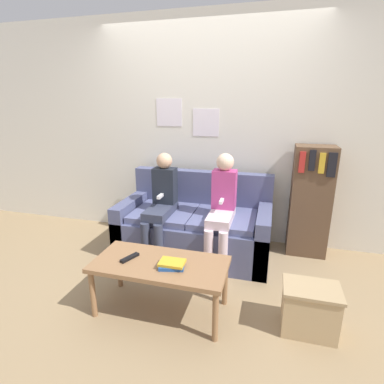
{
  "coord_description": "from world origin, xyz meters",
  "views": [
    {
      "loc": [
        0.78,
        -2.46,
        1.65
      ],
      "look_at": [
        0.0,
        0.39,
        0.75
      ],
      "focal_mm": 28.0,
      "sensor_mm": 36.0,
      "label": 1
    }
  ],
  "objects_px": {
    "coffee_table": "(160,268)",
    "person_left": "(161,202)",
    "couch": "(195,227)",
    "person_right": "(222,205)",
    "bookshelf": "(310,201)",
    "tv_remote": "(130,258)",
    "storage_box": "(310,309)"
  },
  "relations": [
    {
      "from": "couch",
      "to": "coffee_table",
      "type": "height_order",
      "value": "couch"
    },
    {
      "from": "person_right",
      "to": "bookshelf",
      "type": "bearing_deg",
      "value": 29.43
    },
    {
      "from": "couch",
      "to": "coffee_table",
      "type": "xyz_separation_m",
      "value": [
        -0.01,
        -1.05,
        0.1
      ]
    },
    {
      "from": "storage_box",
      "to": "bookshelf",
      "type": "bearing_deg",
      "value": 86.42
    },
    {
      "from": "tv_remote",
      "to": "bookshelf",
      "type": "bearing_deg",
      "value": 66.44
    },
    {
      "from": "tv_remote",
      "to": "storage_box",
      "type": "relative_size",
      "value": 0.43
    },
    {
      "from": "person_left",
      "to": "person_right",
      "type": "distance_m",
      "value": 0.65
    },
    {
      "from": "bookshelf",
      "to": "storage_box",
      "type": "bearing_deg",
      "value": -93.58
    },
    {
      "from": "coffee_table",
      "to": "person_left",
      "type": "relative_size",
      "value": 0.94
    },
    {
      "from": "couch",
      "to": "bookshelf",
      "type": "relative_size",
      "value": 1.35
    },
    {
      "from": "couch",
      "to": "person_left",
      "type": "xyz_separation_m",
      "value": [
        -0.32,
        -0.19,
        0.34
      ]
    },
    {
      "from": "coffee_table",
      "to": "person_right",
      "type": "xyz_separation_m",
      "value": [
        0.33,
        0.86,
        0.26
      ]
    },
    {
      "from": "person_right",
      "to": "storage_box",
      "type": "height_order",
      "value": "person_right"
    },
    {
      "from": "couch",
      "to": "person_right",
      "type": "xyz_separation_m",
      "value": [
        0.32,
        -0.19,
        0.35
      ]
    },
    {
      "from": "couch",
      "to": "storage_box",
      "type": "distance_m",
      "value": 1.5
    },
    {
      "from": "person_left",
      "to": "storage_box",
      "type": "height_order",
      "value": "person_left"
    },
    {
      "from": "person_left",
      "to": "person_right",
      "type": "relative_size",
      "value": 0.98
    },
    {
      "from": "person_left",
      "to": "storage_box",
      "type": "xyz_separation_m",
      "value": [
        1.45,
        -0.79,
        -0.44
      ]
    },
    {
      "from": "bookshelf",
      "to": "person_right",
      "type": "bearing_deg",
      "value": -150.57
    },
    {
      "from": "person_left",
      "to": "tv_remote",
      "type": "bearing_deg",
      "value": -86.06
    },
    {
      "from": "bookshelf",
      "to": "couch",
      "type": "bearing_deg",
      "value": -165.7
    },
    {
      "from": "tv_remote",
      "to": "bookshelf",
      "type": "distance_m",
      "value": 2.02
    },
    {
      "from": "couch",
      "to": "bookshelf",
      "type": "bearing_deg",
      "value": 14.3
    },
    {
      "from": "coffee_table",
      "to": "bookshelf",
      "type": "relative_size",
      "value": 0.87
    },
    {
      "from": "coffee_table",
      "to": "person_right",
      "type": "relative_size",
      "value": 0.92
    },
    {
      "from": "couch",
      "to": "person_left",
      "type": "bearing_deg",
      "value": -148.84
    },
    {
      "from": "tv_remote",
      "to": "person_right",
      "type": "bearing_deg",
      "value": 79.54
    },
    {
      "from": "bookshelf",
      "to": "tv_remote",
      "type": "bearing_deg",
      "value": -136.92
    },
    {
      "from": "storage_box",
      "to": "couch",
      "type": "bearing_deg",
      "value": 138.89
    },
    {
      "from": "person_right",
      "to": "tv_remote",
      "type": "relative_size",
      "value": 6.7
    },
    {
      "from": "couch",
      "to": "storage_box",
      "type": "bearing_deg",
      "value": -41.11
    },
    {
      "from": "couch",
      "to": "storage_box",
      "type": "height_order",
      "value": "couch"
    }
  ]
}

